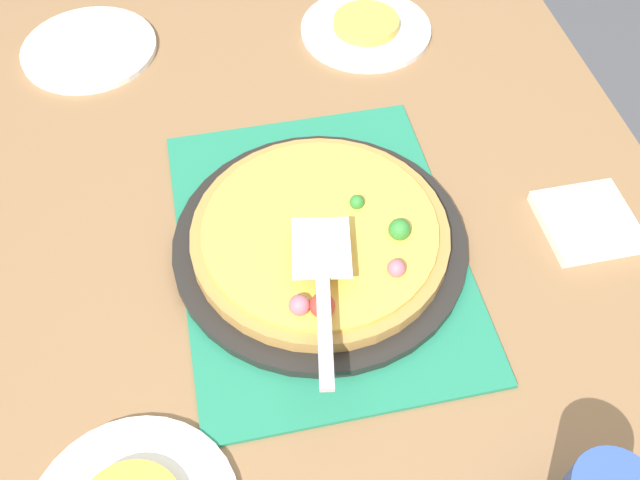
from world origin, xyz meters
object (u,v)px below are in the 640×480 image
plate_far_right (366,30)px  pizza (321,235)px  plate_side (89,49)px  pizza_server (323,281)px  napkin_stack (587,222)px  served_slice_right (366,23)px  pizza_pan (320,243)px

plate_far_right → pizza: bearing=-21.2°
plate_side → pizza_server: (0.57, 0.27, 0.07)m
pizza_server → napkin_stack: pizza_server is taller
plate_far_right → served_slice_right: 0.01m
plate_far_right → plate_side: bearing=-95.5°
plate_side → napkin_stack: 0.82m
plate_side → napkin_stack: size_ratio=1.83×
plate_side → pizza_server: bearing=25.3°
pizza → pizza_pan: bearing=-165.2°
served_slice_right → pizza: bearing=-21.2°
pizza → served_slice_right: 0.47m
plate_far_right → plate_side: size_ratio=1.00×
napkin_stack → pizza_server: bearing=-80.6°
pizza_pan → plate_far_right: (-0.43, 0.17, -0.01)m
pizza_pan → plate_far_right: size_ratio=1.73×
pizza_server → pizza: bearing=169.3°
pizza → plate_far_right: bearing=158.8°
plate_side → napkin_stack: (0.51, 0.65, 0.00)m
pizza_pan → plate_far_right: 0.47m
pizza_server → napkin_stack: size_ratio=1.95×
pizza_pan → plate_far_right: bearing=158.6°
pizza_pan → pizza_server: (0.10, -0.02, 0.06)m
pizza_pan → plate_side: pizza_pan is taller
pizza → napkin_stack: (0.03, 0.36, -0.03)m
plate_far_right → napkin_stack: (0.47, 0.19, 0.00)m
pizza → served_slice_right: (-0.44, 0.17, -0.02)m
served_slice_right → pizza_server: (0.53, -0.19, 0.05)m
pizza_pan → napkin_stack: bearing=84.5°
pizza → plate_far_right: 0.47m
pizza_pan → pizza_server: bearing=-10.1°
plate_far_right → served_slice_right: size_ratio=2.00×
plate_far_right → napkin_stack: bearing=21.8°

